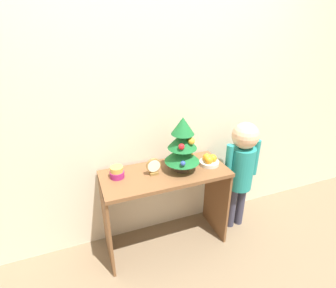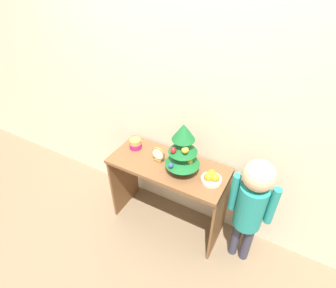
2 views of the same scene
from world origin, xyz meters
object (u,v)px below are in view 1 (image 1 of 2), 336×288
object	(u,v)px
fruit_bowl	(209,160)
desk_clock	(154,167)
singing_bowl	(117,172)
child_figure	(242,163)
mini_tree	(182,145)

from	to	relation	value
fruit_bowl	desk_clock	distance (m)	0.48
singing_bowl	child_figure	size ratio (longest dim) A/B	0.10
child_figure	mini_tree	bearing A→B (deg)	179.51
singing_bowl	desk_clock	size ratio (longest dim) A/B	0.80
mini_tree	singing_bowl	world-z (taller)	mini_tree
mini_tree	child_figure	distance (m)	0.63
child_figure	singing_bowl	bearing A→B (deg)	175.70
fruit_bowl	singing_bowl	bearing A→B (deg)	174.44
child_figure	desk_clock	bearing A→B (deg)	178.51
fruit_bowl	desk_clock	bearing A→B (deg)	178.43
desk_clock	child_figure	size ratio (longest dim) A/B	0.13
singing_bowl	fruit_bowl	bearing A→B (deg)	-5.56
fruit_bowl	child_figure	size ratio (longest dim) A/B	0.15
singing_bowl	desk_clock	xyz separation A→B (m)	(0.27, -0.06, 0.02)
mini_tree	singing_bowl	distance (m)	0.54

